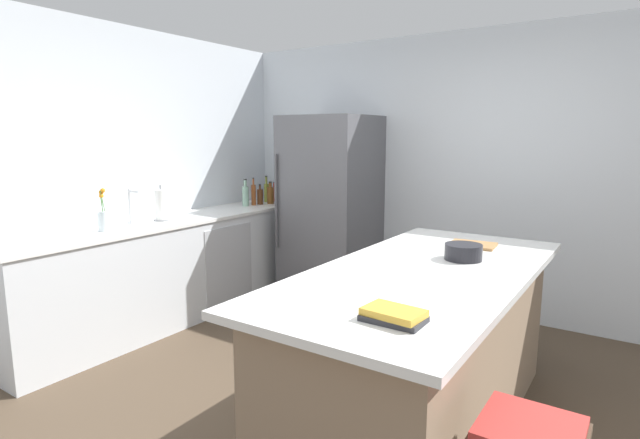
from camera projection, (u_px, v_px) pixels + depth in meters
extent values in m
plane|color=#4C3D2D|center=(337.00, 412.00, 3.01)|extent=(7.20, 7.20, 0.00)
cube|color=silver|center=(465.00, 175.00, 4.64)|extent=(6.00, 0.10, 2.60)
cube|color=silver|center=(90.00, 179.00, 4.14)|extent=(0.10, 6.00, 2.60)
cube|color=silver|center=(175.00, 270.00, 4.54)|extent=(0.61, 3.11, 0.89)
cube|color=white|center=(173.00, 220.00, 4.46)|extent=(0.64, 3.14, 0.03)
cube|color=#B2B5BA|center=(230.00, 266.00, 4.69)|extent=(0.01, 0.60, 0.75)
cube|color=#8E755B|center=(421.00, 352.00, 2.81)|extent=(0.89, 2.09, 0.89)
cube|color=white|center=(424.00, 273.00, 2.73)|extent=(1.05, 2.29, 0.04)
cube|color=#56565B|center=(330.00, 209.00, 5.02)|extent=(0.84, 0.76, 1.86)
cylinder|color=#4C4C51|center=(276.00, 201.00, 4.89)|extent=(0.02, 0.02, 0.93)
cube|color=#473828|center=(530.00, 437.00, 1.75)|extent=(0.36, 0.36, 0.04)
cube|color=#B2332D|center=(531.00, 428.00, 1.75)|extent=(0.34, 0.34, 0.03)
cylinder|color=silver|center=(131.00, 223.00, 4.17)|extent=(0.05, 0.05, 0.02)
cylinder|color=silver|center=(130.00, 205.00, 4.15)|extent=(0.02, 0.02, 0.28)
cylinder|color=silver|center=(134.00, 192.00, 4.10)|extent=(0.14, 0.02, 0.02)
cylinder|color=silver|center=(104.00, 221.00, 3.86)|extent=(0.09, 0.09, 0.16)
cylinder|color=#4C7F3D|center=(102.00, 208.00, 3.85)|extent=(0.01, 0.03, 0.24)
sphere|color=orange|center=(101.00, 192.00, 3.83)|extent=(0.04, 0.04, 0.04)
cylinder|color=#4C7F3D|center=(102.00, 210.00, 3.84)|extent=(0.01, 0.01, 0.22)
sphere|color=orange|center=(101.00, 196.00, 3.82)|extent=(0.04, 0.04, 0.04)
cylinder|color=#4C7F3D|center=(104.00, 207.00, 3.83)|extent=(0.01, 0.05, 0.26)
sphere|color=orange|center=(103.00, 190.00, 3.81)|extent=(0.04, 0.04, 0.04)
cylinder|color=gray|center=(162.00, 220.00, 4.36)|extent=(0.14, 0.14, 0.01)
cylinder|color=white|center=(161.00, 204.00, 4.34)|extent=(0.11, 0.11, 0.26)
cylinder|color=gray|center=(160.00, 187.00, 4.32)|extent=(0.02, 0.02, 0.04)
cylinder|color=red|center=(274.00, 194.00, 5.65)|extent=(0.05, 0.05, 0.16)
cylinder|color=red|center=(274.00, 185.00, 5.63)|extent=(0.02, 0.02, 0.05)
cylinder|color=black|center=(274.00, 182.00, 5.62)|extent=(0.02, 0.02, 0.01)
cylinder|color=olive|center=(266.00, 193.00, 5.57)|extent=(0.05, 0.05, 0.20)
cylinder|color=olive|center=(266.00, 180.00, 5.55)|extent=(0.02, 0.02, 0.08)
cylinder|color=black|center=(266.00, 176.00, 5.54)|extent=(0.03, 0.03, 0.01)
cylinder|color=brown|center=(270.00, 195.00, 5.43)|extent=(0.07, 0.07, 0.18)
cylinder|color=brown|center=(270.00, 185.00, 5.41)|extent=(0.03, 0.03, 0.05)
cylinder|color=black|center=(270.00, 182.00, 5.40)|extent=(0.04, 0.04, 0.01)
cylinder|color=#5B3319|center=(260.00, 197.00, 5.38)|extent=(0.06, 0.06, 0.16)
cylinder|color=#5B3319|center=(260.00, 187.00, 5.36)|extent=(0.02, 0.02, 0.04)
cylinder|color=black|center=(260.00, 185.00, 5.36)|extent=(0.02, 0.02, 0.01)
cylinder|color=#994C23|center=(254.00, 195.00, 5.31)|extent=(0.05, 0.05, 0.22)
cylinder|color=#994C23|center=(253.00, 182.00, 5.29)|extent=(0.02, 0.02, 0.07)
cylinder|color=black|center=(253.00, 178.00, 5.28)|extent=(0.02, 0.02, 0.01)
cylinder|color=#8CB79E|center=(246.00, 196.00, 5.24)|extent=(0.07, 0.07, 0.21)
cylinder|color=#8CB79E|center=(245.00, 183.00, 5.22)|extent=(0.03, 0.03, 0.07)
cylinder|color=black|center=(245.00, 180.00, 5.21)|extent=(0.03, 0.03, 0.01)
cube|color=#2D2D33|center=(393.00, 319.00, 1.96)|extent=(0.24, 0.15, 0.02)
cube|color=gold|center=(394.00, 312.00, 1.96)|extent=(0.24, 0.17, 0.03)
cylinder|color=black|center=(463.00, 252.00, 2.93)|extent=(0.22, 0.22, 0.09)
cube|color=#9E7042|center=(472.00, 245.00, 3.30)|extent=(0.31, 0.24, 0.02)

